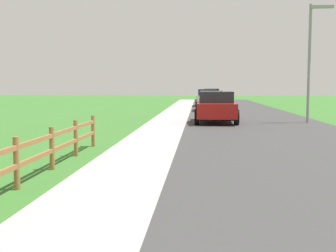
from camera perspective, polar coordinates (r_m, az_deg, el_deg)
name	(u,v)px	position (r m, az deg, el deg)	size (l,w,h in m)	color
ground_plane	(188,119)	(24.82, 2.57, 0.93)	(120.00, 120.00, 0.00)	#356B29
road_asphalt	(246,117)	(26.95, 10.15, 1.21)	(7.00, 66.00, 0.01)	#383838
curb_concrete	(140,116)	(27.05, -3.68, 1.29)	(6.00, 66.00, 0.01)	#AE9FA1
grass_verge	(116,116)	(27.30, -6.80, 1.31)	(5.00, 66.00, 0.00)	#356B29
parked_suv_red	(216,107)	(22.40, 6.23, 2.47)	(2.13, 4.54, 1.57)	maroon
parked_car_beige	(211,101)	(33.35, 5.60, 3.31)	(2.23, 4.25, 1.49)	#C6B793
parked_car_silver	(207,98)	(40.67, 5.12, 3.69)	(2.16, 4.57, 1.56)	#B7BABF
parked_car_black	(211,95)	(51.39, 5.65, 4.00)	(2.16, 4.61, 1.54)	black
street_lamp	(312,52)	(23.21, 18.17, 9.10)	(1.17, 0.20, 5.88)	gray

